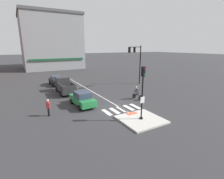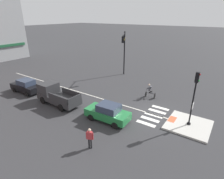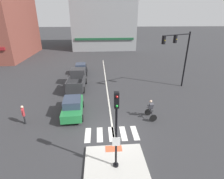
{
  "view_description": "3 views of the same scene",
  "coord_description": "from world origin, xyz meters",
  "px_view_note": "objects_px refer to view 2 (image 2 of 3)",
  "views": [
    {
      "loc": [
        -9.25,
        -14.31,
        6.49
      ],
      "look_at": [
        0.4,
        2.62,
        1.5
      ],
      "focal_mm": 26.92,
      "sensor_mm": 36.0,
      "label": 1
    },
    {
      "loc": [
        -15.09,
        -5.58,
        9.05
      ],
      "look_at": [
        -0.64,
        4.26,
        1.87
      ],
      "focal_mm": 29.49,
      "sensor_mm": 36.0,
      "label": 2
    },
    {
      "loc": [
        -0.84,
        -11.09,
        8.26
      ],
      "look_at": [
        0.44,
        4.93,
        1.52
      ],
      "focal_mm": 28.0,
      "sensor_mm": 36.0,
      "label": 3
    }
  ],
  "objects_px": {
    "car_black_westbound_distant": "(26,86)",
    "cyclist": "(150,91)",
    "traffic_light_mast": "(124,47)",
    "car_green_westbound_near": "(108,112)",
    "pedestrian_at_curb_left": "(90,137)",
    "pickup_truck_charcoal_westbound_far": "(56,95)",
    "signal_pole": "(194,94)"
  },
  "relations": [
    {
      "from": "car_green_westbound_near",
      "to": "pedestrian_at_curb_left",
      "type": "distance_m",
      "value": 4.0
    },
    {
      "from": "car_black_westbound_distant",
      "to": "signal_pole",
      "type": "bearing_deg",
      "value": -79.21
    },
    {
      "from": "pickup_truck_charcoal_westbound_far",
      "to": "car_black_westbound_distant",
      "type": "bearing_deg",
      "value": 90.28
    },
    {
      "from": "signal_pole",
      "to": "cyclist",
      "type": "xyz_separation_m",
      "value": [
        3.55,
        5.22,
        -2.12
      ]
    },
    {
      "from": "traffic_light_mast",
      "to": "car_black_westbound_distant",
      "type": "bearing_deg",
      "value": 150.54
    },
    {
      "from": "traffic_light_mast",
      "to": "car_black_westbound_distant",
      "type": "xyz_separation_m",
      "value": [
        -12.06,
        6.81,
        -3.79
      ]
    },
    {
      "from": "traffic_light_mast",
      "to": "car_green_westbound_near",
      "type": "xyz_separation_m",
      "value": [
        -11.77,
        -5.42,
        -3.79
      ]
    },
    {
      "from": "cyclist",
      "to": "signal_pole",
      "type": "bearing_deg",
      "value": -124.25
    },
    {
      "from": "car_black_westbound_distant",
      "to": "traffic_light_mast",
      "type": "bearing_deg",
      "value": -29.46
    },
    {
      "from": "car_black_westbound_distant",
      "to": "pedestrian_at_curb_left",
      "type": "height_order",
      "value": "pedestrian_at_curb_left"
    },
    {
      "from": "pickup_truck_charcoal_westbound_far",
      "to": "signal_pole",
      "type": "bearing_deg",
      "value": -74.97
    },
    {
      "from": "car_green_westbound_near",
      "to": "signal_pole",
      "type": "bearing_deg",
      "value": -62.95
    },
    {
      "from": "pedestrian_at_curb_left",
      "to": "traffic_light_mast",
      "type": "bearing_deg",
      "value": 22.89
    },
    {
      "from": "cyclist",
      "to": "pedestrian_at_curb_left",
      "type": "height_order",
      "value": "cyclist"
    },
    {
      "from": "car_black_westbound_distant",
      "to": "cyclist",
      "type": "distance_m",
      "value": 15.15
    },
    {
      "from": "car_green_westbound_near",
      "to": "pickup_truck_charcoal_westbound_far",
      "type": "relative_size",
      "value": 0.81
    },
    {
      "from": "signal_pole",
      "to": "pedestrian_at_curb_left",
      "type": "height_order",
      "value": "signal_pole"
    },
    {
      "from": "car_black_westbound_distant",
      "to": "pickup_truck_charcoal_westbound_far",
      "type": "bearing_deg",
      "value": -89.72
    },
    {
      "from": "car_black_westbound_distant",
      "to": "pedestrian_at_curb_left",
      "type": "relative_size",
      "value": 2.5
    },
    {
      "from": "cyclist",
      "to": "pedestrian_at_curb_left",
      "type": "distance_m",
      "value": 10.62
    },
    {
      "from": "traffic_light_mast",
      "to": "car_black_westbound_distant",
      "type": "distance_m",
      "value": 14.36
    },
    {
      "from": "signal_pole",
      "to": "traffic_light_mast",
      "type": "distance_m",
      "value": 14.63
    },
    {
      "from": "traffic_light_mast",
      "to": "car_green_westbound_near",
      "type": "height_order",
      "value": "traffic_light_mast"
    },
    {
      "from": "cyclist",
      "to": "pedestrian_at_curb_left",
      "type": "relative_size",
      "value": 1.01
    },
    {
      "from": "traffic_light_mast",
      "to": "pedestrian_at_curb_left",
      "type": "xyz_separation_m",
      "value": [
        -15.59,
        -6.58,
        -3.62
      ]
    },
    {
      "from": "signal_pole",
      "to": "car_black_westbound_distant",
      "type": "xyz_separation_m",
      "value": [
        -3.55,
        18.6,
        -2.18
      ]
    },
    {
      "from": "traffic_light_mast",
      "to": "pedestrian_at_curb_left",
      "type": "distance_m",
      "value": 17.3
    },
    {
      "from": "traffic_light_mast",
      "to": "pickup_truck_charcoal_westbound_far",
      "type": "relative_size",
      "value": 1.3
    },
    {
      "from": "signal_pole",
      "to": "traffic_light_mast",
      "type": "height_order",
      "value": "traffic_light_mast"
    },
    {
      "from": "traffic_light_mast",
      "to": "pickup_truck_charcoal_westbound_far",
      "type": "bearing_deg",
      "value": 173.78
    },
    {
      "from": "car_black_westbound_distant",
      "to": "car_green_westbound_near",
      "type": "distance_m",
      "value": 12.24
    },
    {
      "from": "signal_pole",
      "to": "pedestrian_at_curb_left",
      "type": "bearing_deg",
      "value": 143.63
    }
  ]
}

